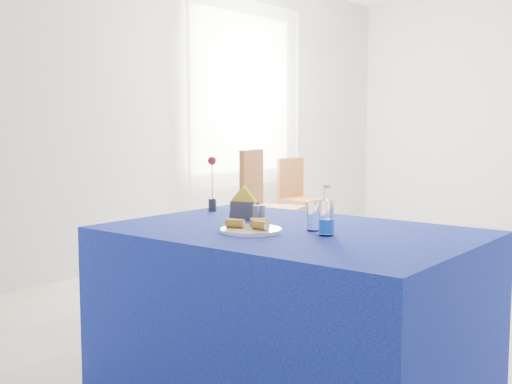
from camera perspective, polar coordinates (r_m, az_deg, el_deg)
floor at (r=4.85m, az=15.84°, el=-8.86°), size 7.00×7.00×0.00m
room_shell at (r=4.73m, az=16.45°, el=12.12°), size 7.00×7.00×7.00m
window_pane at (r=6.68m, az=-1.17°, el=8.76°), size 0.04×1.50×1.60m
curtain at (r=6.63m, az=-0.70°, el=8.78°), size 0.04×1.75×1.85m
plate at (r=2.78m, az=-0.47°, el=-3.41°), size 0.27×0.27×0.01m
drinking_glass at (r=2.81m, az=5.18°, el=-2.14°), size 0.06×0.06×0.13m
salt_shaker at (r=3.03m, az=0.55°, el=-1.97°), size 0.03×0.03×0.08m
pepper_shaker at (r=3.02m, az=-0.05°, el=-2.00°), size 0.03×0.03×0.08m
blue_table at (r=2.94m, az=3.10°, el=-10.63°), size 1.60×1.10×0.76m
water_bottle at (r=2.70m, az=6.27°, el=-2.37°), size 0.06×0.06×0.21m
napkin_holder at (r=3.15m, az=-1.06°, el=-1.56°), size 0.15×0.09×0.17m
rose_vase at (r=3.44m, az=-3.92°, el=0.59°), size 0.05×0.05×0.30m
chair_win_a at (r=5.53m, az=0.70°, el=-0.67°), size 0.56×0.56×1.01m
chair_win_b at (r=6.83m, az=3.69°, el=-0.08°), size 0.43×0.43×0.88m
banana_pieces at (r=2.78m, az=-0.38°, el=-2.84°), size 0.20×0.15×0.04m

